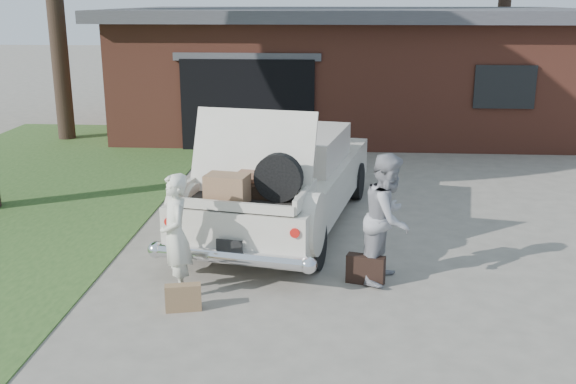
{
  "coord_description": "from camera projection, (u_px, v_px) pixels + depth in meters",
  "views": [
    {
      "loc": [
        0.61,
        -7.96,
        3.58
      ],
      "look_at": [
        0.0,
        0.6,
        1.1
      ],
      "focal_mm": 42.0,
      "sensor_mm": 36.0,
      "label": 1
    }
  ],
  "objects": [
    {
      "name": "woman_right",
      "position": [
        388.0,
        218.0,
        8.66
      ],
      "size": [
        0.9,
        1.0,
        1.7
      ],
      "primitive_type": "imported",
      "rotation": [
        0.0,
        0.0,
        1.2
      ],
      "color": "#929298",
      "rests_on": "ground"
    },
    {
      "name": "suitcase_right",
      "position": [
        366.0,
        270.0,
        8.72
      ],
      "size": [
        0.52,
        0.29,
        0.38
      ],
      "primitive_type": "cube",
      "rotation": [
        0.0,
        0.0,
        -0.28
      ],
      "color": "black",
      "rests_on": "ground"
    },
    {
      "name": "ground",
      "position": [
        285.0,
        287.0,
        8.66
      ],
      "size": [
        90.0,
        90.0,
        0.0
      ],
      "primitive_type": "plane",
      "color": "gray",
      "rests_on": "ground"
    },
    {
      "name": "sedan",
      "position": [
        283.0,
        179.0,
        10.83
      ],
      "size": [
        2.97,
        5.55,
        2.11
      ],
      "rotation": [
        0.0,
        0.0,
        -0.19
      ],
      "color": "beige",
      "rests_on": "ground"
    },
    {
      "name": "suitcase_left",
      "position": [
        183.0,
        298.0,
        7.97
      ],
      "size": [
        0.44,
        0.23,
        0.33
      ],
      "primitive_type": "cube",
      "rotation": [
        0.0,
        0.0,
        0.23
      ],
      "color": "#906D49",
      "rests_on": "ground"
    },
    {
      "name": "house",
      "position": [
        350.0,
        68.0,
        19.12
      ],
      "size": [
        12.8,
        7.8,
        3.3
      ],
      "color": "brown",
      "rests_on": "ground"
    },
    {
      "name": "woman_left",
      "position": [
        176.0,
        236.0,
        8.24
      ],
      "size": [
        0.56,
        0.67,
        1.56
      ],
      "primitive_type": "imported",
      "rotation": [
        0.0,
        0.0,
        -1.19
      ],
      "color": "silver",
      "rests_on": "ground"
    }
  ]
}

